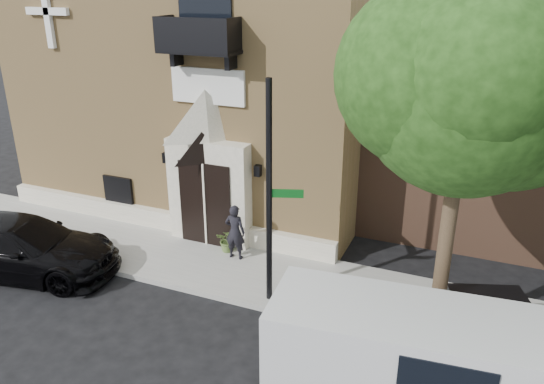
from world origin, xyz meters
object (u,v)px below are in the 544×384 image
at_px(cargo_van, 411,354).
at_px(pedestrian_near, 235,232).
at_px(dumpster, 485,315).
at_px(fire_hydrant, 437,321).
at_px(street_sign, 270,196).
at_px(black_sedan, 21,247).

height_order(cargo_van, pedestrian_near, cargo_van).
bearing_deg(pedestrian_near, dumpster, 168.36).
xyz_separation_m(cargo_van, fire_hydrant, (0.29, 2.10, -0.55)).
distance_m(street_sign, pedestrian_near, 3.06).
bearing_deg(dumpster, fire_hydrant, -173.69).
relative_size(black_sedan, dumpster, 2.96).
relative_size(cargo_van, street_sign, 0.93).
distance_m(black_sedan, fire_hydrant, 11.15).
height_order(black_sedan, cargo_van, cargo_van).
height_order(black_sedan, pedestrian_near, pedestrian_near).
xyz_separation_m(dumpster, pedestrian_near, (-6.82, 1.10, 0.29)).
distance_m(black_sedan, cargo_van, 10.83).
bearing_deg(street_sign, black_sedan, 170.75).
distance_m(fire_hydrant, pedestrian_near, 6.05).
bearing_deg(street_sign, cargo_van, -48.86).
bearing_deg(pedestrian_near, street_sign, 136.04).
bearing_deg(black_sedan, fire_hydrant, -95.48).
distance_m(cargo_van, dumpster, 2.92).
distance_m(black_sedan, pedestrian_near, 5.96).
bearing_deg(fire_hydrant, dumpster, 25.89).
distance_m(fire_hydrant, dumpster, 1.11).
height_order(cargo_van, street_sign, street_sign).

